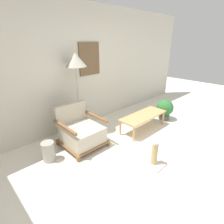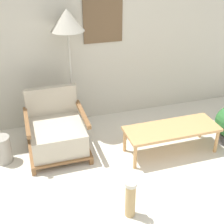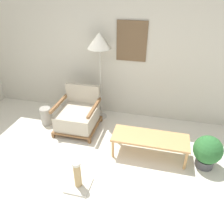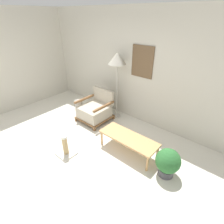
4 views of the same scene
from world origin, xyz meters
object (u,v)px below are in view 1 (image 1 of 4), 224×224
(floor_lamp, at_px, (76,63))
(scratching_post, at_px, (154,157))
(armchair, at_px, (81,132))
(vase, at_px, (49,151))
(coffee_table, at_px, (143,116))
(potted_plant, at_px, (165,109))

(floor_lamp, distance_m, scratching_post, 2.32)
(armchair, distance_m, vase, 0.70)
(armchair, distance_m, scratching_post, 1.44)
(vase, bearing_deg, coffee_table, -11.95)
(vase, bearing_deg, scratching_post, -48.04)
(vase, bearing_deg, floor_lamp, 26.75)
(armchair, bearing_deg, potted_plant, -12.12)
(floor_lamp, bearing_deg, armchair, -122.03)
(floor_lamp, bearing_deg, scratching_post, -83.77)
(floor_lamp, xyz_separation_m, scratching_post, (0.20, -1.85, -1.38))
(armchair, relative_size, floor_lamp, 0.46)
(scratching_post, bearing_deg, potted_plant, 25.82)
(potted_plant, distance_m, scratching_post, 1.96)
(coffee_table, height_order, vase, coffee_table)
(vase, relative_size, scratching_post, 0.77)
(armchair, bearing_deg, scratching_post, -68.93)
(floor_lamp, bearing_deg, coffee_table, -40.94)
(floor_lamp, relative_size, scratching_post, 3.79)
(armchair, height_order, potted_plant, armchair)
(coffee_table, bearing_deg, floor_lamp, 139.06)
(armchair, xyz_separation_m, floor_lamp, (0.32, 0.50, 1.25))
(scratching_post, bearing_deg, vase, 131.96)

